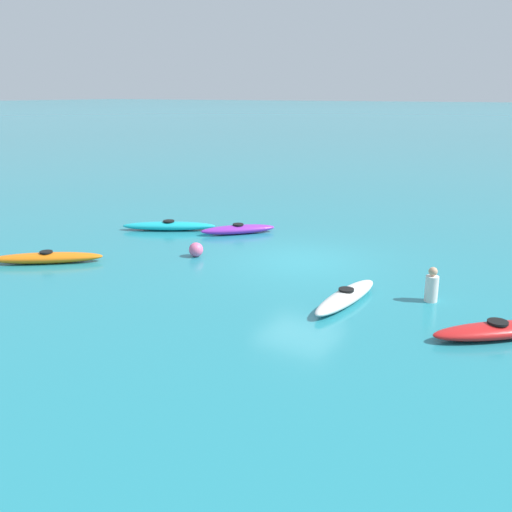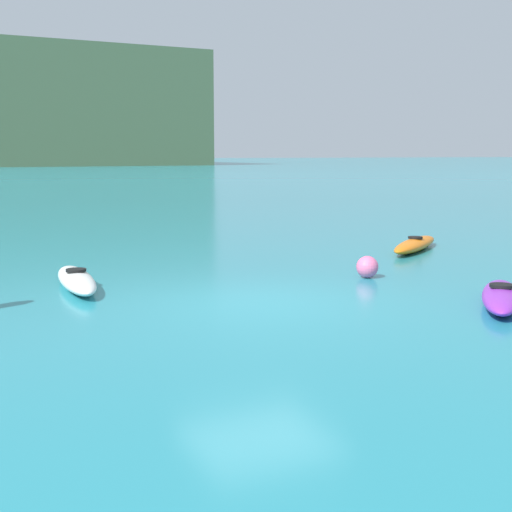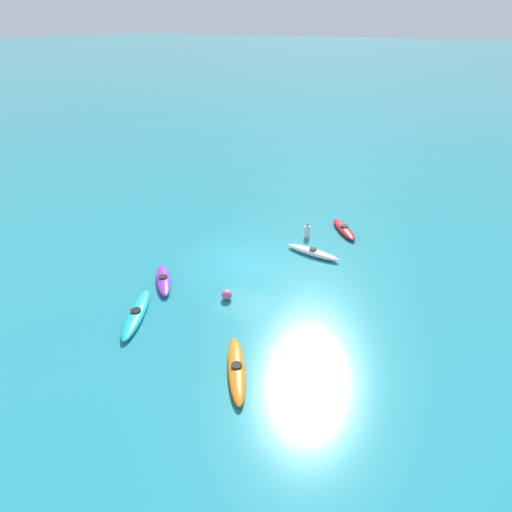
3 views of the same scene
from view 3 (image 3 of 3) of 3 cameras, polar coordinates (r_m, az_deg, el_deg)
ground_plane at (r=21.61m, az=-1.89°, el=-0.81°), size 600.00×600.00×0.00m
kayak_red at (r=25.20m, az=11.54°, el=3.52°), size 2.62×2.44×0.37m
kayak_cyan at (r=18.33m, az=-15.52°, el=-7.39°), size 3.34×2.29×0.37m
kayak_purple at (r=20.28m, az=-12.12°, el=-3.14°), size 2.36×2.41×0.37m
kayak_white at (r=22.36m, az=7.52°, el=0.49°), size 0.81×2.98×0.37m
kayak_orange at (r=15.27m, az=-2.56°, el=-14.70°), size 3.01×2.47×0.37m
buoy_pink at (r=18.75m, az=-3.88°, el=-5.13°), size 0.45×0.45×0.45m
person_near_shore at (r=24.13m, az=6.78°, el=3.34°), size 0.45×0.45×0.88m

